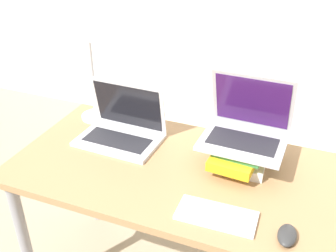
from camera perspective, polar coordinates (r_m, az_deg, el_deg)
The scene contains 7 objects.
desk at distance 1.61m, azimuth 1.27°, elevation -8.52°, with size 1.31×0.68×0.70m.
laptop_left at distance 1.72m, azimuth -6.69°, elevation -0.36°, with size 0.36×0.25×0.25m.
book_stack at distance 1.57m, azimuth 10.53°, elevation -4.03°, with size 0.21×0.29×0.10m.
laptop_on_books at distance 1.55m, azimuth 11.29°, elevation -0.24°, with size 0.33×0.27×0.26m.
wireless_keyboard at distance 1.34m, azimuth 7.04°, elevation -12.76°, with size 0.27×0.13×0.01m.
mouse at distance 1.31m, azimuth 16.90°, elevation -14.93°, with size 0.06×0.10×0.03m.
desk_lamp at distance 1.71m, azimuth -10.23°, elevation 12.89°, with size 0.23×0.20×0.57m.
Camera 1 is at (0.44, -0.84, 1.61)m, focal length 42.00 mm.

